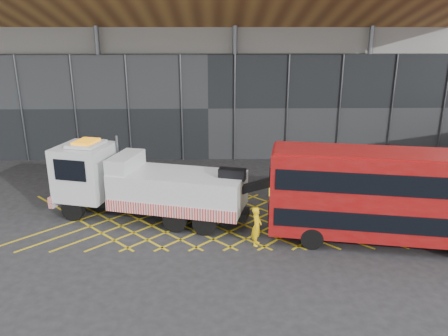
{
  "coord_description": "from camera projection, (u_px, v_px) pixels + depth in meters",
  "views": [
    {
      "loc": [
        2.53,
        -21.55,
        9.77
      ],
      "look_at": [
        3.0,
        1.5,
        2.4
      ],
      "focal_mm": 35.0,
      "sensor_mm": 36.0,
      "label": 1
    }
  ],
  "objects": [
    {
      "name": "ground_plane",
      "position": [
        169.0,
        219.0,
        23.45
      ],
      "size": [
        120.0,
        120.0,
        0.0
      ],
      "primitive_type": "plane",
      "color": "#242426"
    },
    {
      "name": "road_markings",
      "position": [
        213.0,
        219.0,
        23.5
      ],
      "size": [
        21.56,
        7.16,
        0.01
      ],
      "color": "gold",
      "rests_on": "ground_plane"
    },
    {
      "name": "construction_building",
      "position": [
        208.0,
        38.0,
        38.27
      ],
      "size": [
        55.0,
        23.97,
        18.0
      ],
      "color": "gray",
      "rests_on": "ground_plane"
    },
    {
      "name": "recovery_truck",
      "position": [
        142.0,
        184.0,
        23.08
      ],
      "size": [
        12.04,
        5.44,
        4.21
      ],
      "rotation": [
        0.0,
        0.0,
        -0.26
      ],
      "color": "black",
      "rests_on": "ground_plane"
    },
    {
      "name": "bus_towed",
      "position": [
        392.0,
        194.0,
        20.08
      ],
      "size": [
        11.38,
        4.57,
        4.52
      ],
      "rotation": [
        0.0,
        0.0,
        -0.19
      ],
      "color": "maroon",
      "rests_on": "ground_plane"
    },
    {
      "name": "worker",
      "position": [
        257.0,
        226.0,
        20.43
      ],
      "size": [
        0.62,
        0.79,
        1.89
      ],
      "primitive_type": "imported",
      "rotation": [
        0.0,
        0.0,
        1.3
      ],
      "color": "yellow",
      "rests_on": "ground_plane"
    }
  ]
}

